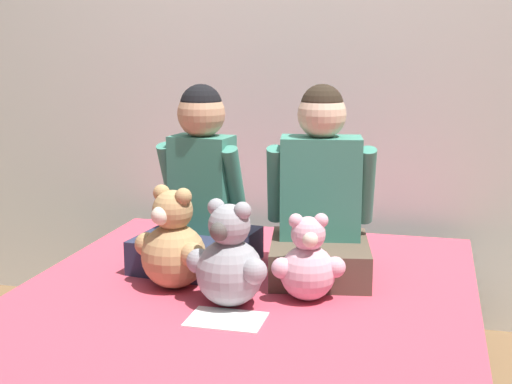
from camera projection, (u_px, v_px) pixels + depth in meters
name	position (u px, v px, depth m)	size (l,w,h in m)	color
wall_behind_bed	(303.00, 20.00, 2.89)	(8.00, 0.06, 2.50)	silver
bed	(227.00, 382.00, 2.05)	(1.41, 1.94, 0.41)	#473828
child_on_left	(199.00, 198.00, 2.41)	(0.39, 0.39, 0.61)	#282D47
child_on_right	(320.00, 201.00, 2.31)	(0.38, 0.41, 0.62)	brown
teddy_bear_held_by_left_child	(173.00, 246.00, 2.19)	(0.25, 0.20, 0.32)	tan
teddy_bear_held_by_right_child	(308.00, 264.00, 2.09)	(0.21, 0.16, 0.26)	#DBA3B2
teddy_bear_between_children	(229.00, 262.00, 2.04)	(0.25, 0.20, 0.31)	#939399
sign_card	(226.00, 319.00, 1.96)	(0.21, 0.15, 0.00)	white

